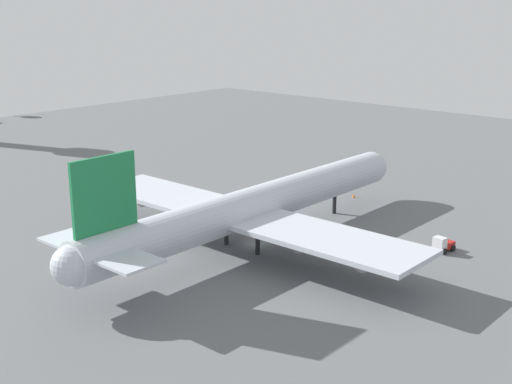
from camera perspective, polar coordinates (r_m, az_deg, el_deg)
name	(u,v)px	position (r m, az deg, el deg)	size (l,w,h in m)	color
ground_plane	(256,244)	(107.95, 0.00, -4.38)	(291.58, 291.58, 0.00)	slate
cargo_airplane	(254,206)	(105.55, -0.20, -1.22)	(72.90, 61.15, 19.04)	silver
catering_truck	(443,244)	(108.11, 15.45, -4.28)	(3.84, 2.70, 2.51)	silver
safety_cone_nose	(354,195)	(134.65, 8.24, -0.29)	(0.55, 0.55, 0.79)	orange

